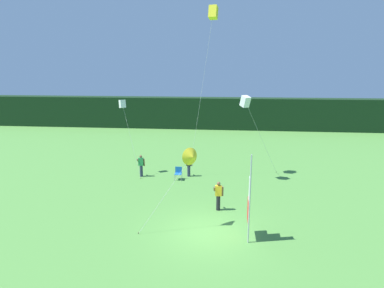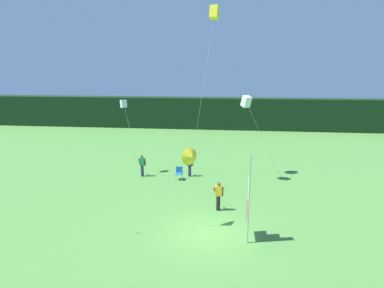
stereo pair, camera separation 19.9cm
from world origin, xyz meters
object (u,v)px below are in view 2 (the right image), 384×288
(person_near_banner, at_px, (190,165))
(kite_yellow_delta_2, at_px, (191,157))
(kite_white_box_0, at_px, (124,104))
(person_mid_field, at_px, (142,165))
(person_far_left, at_px, (218,195))
(kite_yellow_box_3, at_px, (214,13))
(folding_chair, at_px, (179,172))
(kite_white_box_1, at_px, (246,102))
(banner_flag, at_px, (248,199))

(person_near_banner, height_order, kite_yellow_delta_2, kite_yellow_delta_2)
(kite_white_box_0, xyz_separation_m, kite_yellow_delta_2, (5.81, -7.89, -1.58))
(person_mid_field, xyz_separation_m, person_far_left, (5.71, -5.16, 0.03))
(person_far_left, distance_m, kite_yellow_box_3, 11.96)
(person_far_left, height_order, kite_white_box_0, kite_white_box_0)
(person_near_banner, bearing_deg, folding_chair, -132.75)
(kite_white_box_0, height_order, kite_yellow_box_3, kite_yellow_box_3)
(person_near_banner, distance_m, folding_chair, 1.04)
(person_far_left, distance_m, kite_yellow_delta_2, 3.65)
(person_near_banner, xyz_separation_m, kite_yellow_box_3, (1.59, 0.40, 10.38))
(person_mid_field, distance_m, kite_yellow_box_3, 11.56)
(person_mid_field, bearing_deg, kite_white_box_0, 154.49)
(kite_white_box_1, bearing_deg, folding_chair, -175.99)
(person_near_banner, height_order, person_far_left, person_far_left)
(person_far_left, height_order, kite_yellow_delta_2, kite_yellow_delta_2)
(banner_flag, height_order, folding_chair, banner_flag)
(banner_flag, distance_m, person_near_banner, 9.39)
(person_far_left, bearing_deg, kite_white_box_0, 140.62)
(folding_chair, xyz_separation_m, kite_yellow_box_3, (2.26, 1.12, 10.73))
(folding_chair, relative_size, kite_white_box_0, 0.16)
(kite_yellow_delta_2, distance_m, kite_yellow_box_3, 11.09)
(person_mid_field, relative_size, kite_white_box_1, 0.27)
(person_far_left, height_order, kite_white_box_1, kite_white_box_1)
(person_near_banner, relative_size, person_mid_field, 1.00)
(kite_yellow_box_3, bearing_deg, person_far_left, -83.50)
(banner_flag, bearing_deg, kite_yellow_box_3, 103.22)
(person_near_banner, xyz_separation_m, kite_yellow_delta_2, (0.99, -7.62, 2.74))
(person_far_left, bearing_deg, kite_yellow_box_3, 96.50)
(folding_chair, xyz_separation_m, kite_white_box_0, (-4.15, 0.99, 4.67))
(folding_chair, xyz_separation_m, kite_yellow_delta_2, (1.65, -6.90, 3.09))
(kite_yellow_delta_2, bearing_deg, kite_yellow_box_3, 85.68)
(person_mid_field, height_order, kite_yellow_delta_2, kite_yellow_delta_2)
(person_far_left, height_order, folding_chair, person_far_left)
(person_near_banner, bearing_deg, kite_white_box_0, 176.80)
(kite_white_box_0, xyz_separation_m, kite_white_box_1, (8.69, -0.67, 0.34))
(person_mid_field, xyz_separation_m, kite_white_box_1, (7.30, -0.01, 4.66))
(kite_white_box_0, relative_size, kite_white_box_1, 0.93)
(folding_chair, bearing_deg, kite_white_box_0, 166.57)
(person_mid_field, xyz_separation_m, kite_yellow_delta_2, (4.42, -7.23, 2.74))
(banner_flag, distance_m, kite_yellow_delta_2, 3.30)
(kite_yellow_box_3, bearing_deg, kite_white_box_1, -19.43)
(person_near_banner, relative_size, kite_white_box_0, 0.29)
(kite_yellow_delta_2, bearing_deg, person_mid_field, 121.46)
(person_mid_field, distance_m, kite_white_box_0, 4.59)
(person_far_left, xyz_separation_m, kite_white_box_0, (-7.09, 5.82, 4.30))
(person_near_banner, xyz_separation_m, folding_chair, (-0.67, -0.72, -0.34))
(person_mid_field, bearing_deg, folding_chair, -6.83)
(person_near_banner, distance_m, kite_yellow_delta_2, 8.16)
(kite_white_box_0, xyz_separation_m, kite_yellow_box_3, (6.41, 0.13, 6.06))
(folding_chair, height_order, kite_white_box_0, kite_white_box_0)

